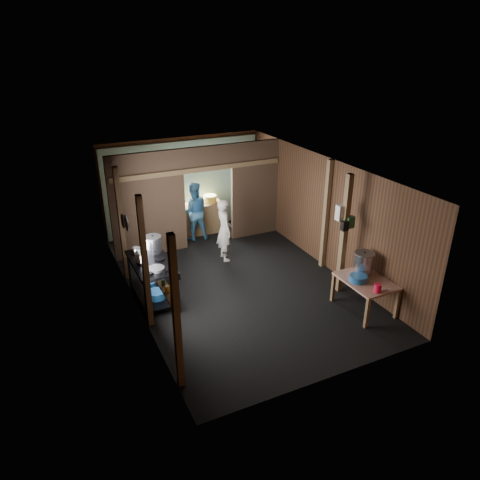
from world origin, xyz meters
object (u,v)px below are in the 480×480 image
gas_range (153,281)px  stock_pot (363,264)px  pink_bucket (378,288)px  yellow_tub (210,199)px  cook (224,230)px  stove_pot_large (153,245)px  prep_table (364,295)px

gas_range → stock_pot: stock_pot is taller
gas_range → pink_bucket: gas_range is taller
yellow_tub → cook: bearing=-101.3°
stove_pot_large → cook: 2.07m
gas_range → yellow_tub: yellow_tub is taller
prep_table → stock_pot: (0.12, 0.26, 0.55)m
prep_table → pink_bucket: pink_bucket is taller
yellow_tub → stove_pot_large: bearing=-132.5°
yellow_tub → gas_range: bearing=-130.1°
cook → stove_pot_large: bearing=113.2°
gas_range → yellow_tub: (2.46, 2.92, 0.50)m
pink_bucket → prep_table: bearing=75.9°
stock_pot → cook: cook is taller
gas_range → pink_bucket: 4.45m
stove_pot_large → stock_pot: size_ratio=0.79×
cook → stock_pot: bearing=-146.8°
prep_table → yellow_tub: 5.27m
prep_table → pink_bucket: 0.62m
gas_range → stove_pot_large: size_ratio=4.07×
gas_range → stock_pot: size_ratio=3.20×
gas_range → stove_pot_large: stove_pot_large is taller
gas_range → cook: 2.40m
gas_range → prep_table: (3.71, -2.16, -0.11)m
stock_pot → cook: (-1.73, 3.01, -0.12)m
stove_pot_large → pink_bucket: bearing=-41.4°
stove_pot_large → cook: cook is taller
gas_range → stock_pot: 4.29m
stock_pot → gas_range: bearing=153.6°
prep_table → stock_pot: 0.62m
pink_bucket → stove_pot_large: bearing=138.6°
stove_pot_large → cook: bearing=19.9°
gas_range → stock_pot: (3.83, -1.90, 0.44)m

